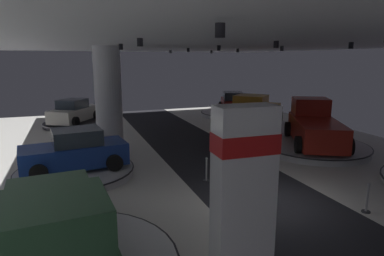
% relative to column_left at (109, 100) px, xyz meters
% --- Properties ---
extents(ground, '(24.00, 44.00, 0.06)m').
position_rel_column_left_xyz_m(ground, '(4.45, -8.41, -2.77)').
color(ground, silver).
extents(ceiling_with_spotlights, '(24.00, 44.00, 0.39)m').
position_rel_column_left_xyz_m(ceiling_with_spotlights, '(4.45, -8.41, 2.80)').
color(ceiling_with_spotlights, silver).
extents(column_left, '(1.36, 1.36, 5.50)m').
position_rel_column_left_xyz_m(column_left, '(0.00, 0.00, 0.00)').
color(column_left, silver).
rests_on(column_left, ground).
extents(brand_sign_pylon, '(1.28, 0.68, 4.10)m').
position_rel_column_left_xyz_m(brand_sign_pylon, '(1.03, -12.53, -0.63)').
color(brand_sign_pylon, slate).
rests_on(brand_sign_pylon, ground).
extents(pickup_truck_near_left, '(2.97, 5.44, 2.30)m').
position_rel_column_left_xyz_m(pickup_truck_near_left, '(-2.39, -10.51, -1.55)').
color(pickup_truck_near_left, '#2D5638').
rests_on(pickup_truck_near_left, display_platform_near_left).
extents(display_platform_deep_right, '(5.44, 5.44, 0.37)m').
position_rel_column_left_xyz_m(display_platform_deep_right, '(11.23, 7.95, -2.55)').
color(display_platform_deep_right, silver).
rests_on(display_platform_deep_right, ground).
extents(display_car_deep_right, '(3.36, 4.57, 1.71)m').
position_rel_column_left_xyz_m(display_car_deep_right, '(11.22, 7.92, -1.62)').
color(display_car_deep_right, maroon).
rests_on(display_car_deep_right, display_platform_deep_right).
extents(display_platform_mid_right, '(5.68, 5.68, 0.36)m').
position_rel_column_left_xyz_m(display_platform_mid_right, '(10.32, -3.56, -2.55)').
color(display_platform_mid_right, '#B7B7BC').
rests_on(display_platform_mid_right, ground).
extents(pickup_truck_mid_right, '(4.46, 5.66, 2.30)m').
position_rel_column_left_xyz_m(pickup_truck_mid_right, '(10.47, -3.28, -1.46)').
color(pickup_truck_mid_right, maroon).
rests_on(pickup_truck_mid_right, display_platform_mid_right).
extents(display_platform_far_right, '(5.68, 5.68, 0.28)m').
position_rel_column_left_xyz_m(display_platform_far_right, '(10.24, 2.24, -2.59)').
color(display_platform_far_right, silver).
rests_on(display_platform_far_right, ground).
extents(pickup_truck_far_right, '(5.28, 5.19, 2.30)m').
position_rel_column_left_xyz_m(pickup_truck_far_right, '(10.00, 2.01, -1.53)').
color(pickup_truck_far_right, '#B77519').
rests_on(pickup_truck_far_right, display_platform_far_right).
extents(display_platform_deep_left, '(4.57, 4.57, 0.26)m').
position_rel_column_left_xyz_m(display_platform_deep_left, '(-1.67, 8.12, -2.60)').
color(display_platform_deep_left, '#333338').
rests_on(display_platform_deep_left, ground).
extents(display_car_deep_left, '(3.81, 4.50, 1.71)m').
position_rel_column_left_xyz_m(display_car_deep_left, '(-1.69, 8.09, -1.72)').
color(display_car_deep_left, silver).
rests_on(display_car_deep_left, display_platform_deep_left).
extents(display_platform_mid_left, '(4.86, 4.86, 0.33)m').
position_rel_column_left_xyz_m(display_platform_mid_left, '(-1.85, -3.35, -2.57)').
color(display_platform_mid_left, '#B7B7BC').
rests_on(display_platform_mid_left, ground).
extents(display_car_mid_left, '(4.38, 2.62, 1.71)m').
position_rel_column_left_xyz_m(display_car_mid_left, '(-1.82, -3.35, -1.66)').
color(display_car_mid_left, navy).
rests_on(display_car_mid_left, display_platform_mid_left).
extents(visitor_walking_near, '(0.32, 0.32, 1.59)m').
position_rel_column_left_xyz_m(visitor_walking_near, '(5.20, -3.84, -1.84)').
color(visitor_walking_near, black).
rests_on(visitor_walking_near, ground).
extents(stanchion_a, '(0.28, 0.28, 1.01)m').
position_rel_column_left_xyz_m(stanchion_a, '(2.81, -9.08, -2.38)').
color(stanchion_a, '#333338').
rests_on(stanchion_a, ground).
extents(stanchion_b, '(0.28, 0.28, 1.01)m').
position_rel_column_left_xyz_m(stanchion_b, '(6.92, -10.12, -2.38)').
color(stanchion_b, '#333338').
rests_on(stanchion_b, ground).
extents(stanchion_c, '(0.28, 0.28, 1.01)m').
position_rel_column_left_xyz_m(stanchion_c, '(3.11, -5.77, -2.38)').
color(stanchion_c, '#333338').
rests_on(stanchion_c, ground).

